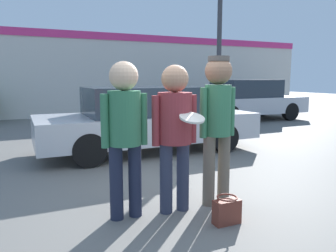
{
  "coord_description": "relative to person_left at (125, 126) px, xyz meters",
  "views": [
    {
      "loc": [
        -1.91,
        -3.66,
        1.58
      ],
      "look_at": [
        -0.27,
        -0.1,
        1.01
      ],
      "focal_mm": 35.0,
      "sensor_mm": 36.0,
      "label": 1
    }
  ],
  "objects": [
    {
      "name": "ground_plane",
      "position": [
        0.85,
        0.22,
        -1.06
      ],
      "size": [
        56.0,
        56.0,
        0.0
      ],
      "primitive_type": "plane",
      "color": "#66635E"
    },
    {
      "name": "storefront_building",
      "position": [
        0.85,
        10.55,
        0.71
      ],
      "size": [
        24.0,
        0.22,
        3.48
      ],
      "color": "silver",
      "rests_on": "ground"
    },
    {
      "name": "person_left",
      "position": [
        0.0,
        0.0,
        0.0
      ],
      "size": [
        0.53,
        0.36,
        1.76
      ],
      "color": "#1E2338",
      "rests_on": "ground"
    },
    {
      "name": "person_middle_with_frisbee",
      "position": [
        0.58,
        -0.07,
        -0.01
      ],
      "size": [
        0.57,
        0.62,
        1.73
      ],
      "color": "#2D3347",
      "rests_on": "ground"
    },
    {
      "name": "person_right",
      "position": [
        1.16,
        -0.08,
        0.06
      ],
      "size": [
        0.49,
        0.33,
        1.84
      ],
      "color": "#665B4C",
      "rests_on": "ground"
    },
    {
      "name": "parked_car_near",
      "position": [
        1.46,
        3.14,
        -0.36
      ],
      "size": [
        4.66,
        1.81,
        1.4
      ],
      "color": "#B7BABF",
      "rests_on": "ground"
    },
    {
      "name": "parked_car_far",
      "position": [
        6.92,
        6.65,
        -0.3
      ],
      "size": [
        4.42,
        1.84,
        1.53
      ],
      "color": "silver",
      "rests_on": "ground"
    },
    {
      "name": "handbag",
      "position": [
        0.95,
        -0.62,
        -0.91
      ],
      "size": [
        0.3,
        0.23,
        0.31
      ],
      "color": "brown",
      "rests_on": "ground"
    }
  ]
}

